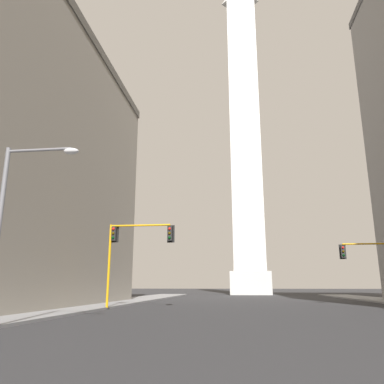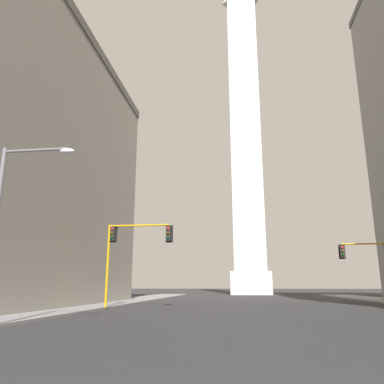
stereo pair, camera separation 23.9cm
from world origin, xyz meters
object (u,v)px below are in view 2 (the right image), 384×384
object	(u,v)px
obelisk	(245,124)
traffic_light_mid_right	(374,257)
street_lamp	(10,212)
traffic_light_mid_left	(129,244)

from	to	relation	value
obelisk	traffic_light_mid_right	world-z (taller)	obelisk
traffic_light_mid_right	street_lamp	xyz separation A→B (m)	(-21.12, -21.47, 0.51)
street_lamp	traffic_light_mid_left	bearing A→B (deg)	86.09
traffic_light_mid_left	obelisk	bearing A→B (deg)	77.69
obelisk	traffic_light_mid_right	distance (m)	50.41
traffic_light_mid_left	traffic_light_mid_right	world-z (taller)	traffic_light_mid_left
obelisk	traffic_light_mid_right	bearing A→B (deg)	-75.43
obelisk	traffic_light_mid_right	size ratio (longest dim) A/B	13.21
obelisk	traffic_light_mid_left	xyz separation A→B (m)	(-10.12, -46.38, -30.05)
traffic_light_mid_left	street_lamp	size ratio (longest dim) A/B	0.85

